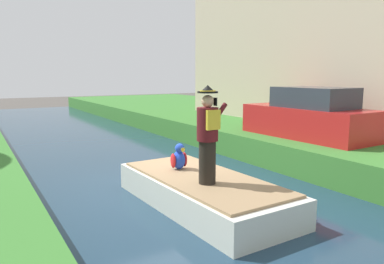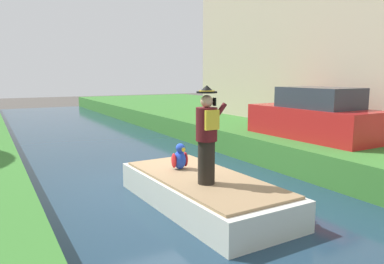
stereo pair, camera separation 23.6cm
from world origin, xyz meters
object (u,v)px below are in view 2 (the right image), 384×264
at_px(boat, 202,191).
at_px(parked_car_red, 314,117).
at_px(person_pirate, 207,135).
at_px(parrot_plush, 180,158).

distance_m(boat, parked_car_red, 5.18).
bearing_deg(person_pirate, boat, 54.69).
relative_size(person_pirate, parked_car_red, 0.46).
bearing_deg(boat, parrot_plush, 98.37).
xyz_separation_m(parrot_plush, parked_car_red, (4.92, 0.82, 0.55)).
bearing_deg(boat, person_pirate, -111.25).
bearing_deg(person_pirate, parrot_plush, 73.23).
bearing_deg(parked_car_red, parrot_plush, -170.55).
height_order(person_pirate, parked_car_red, person_pirate).
bearing_deg(boat, parked_car_red, 18.38).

